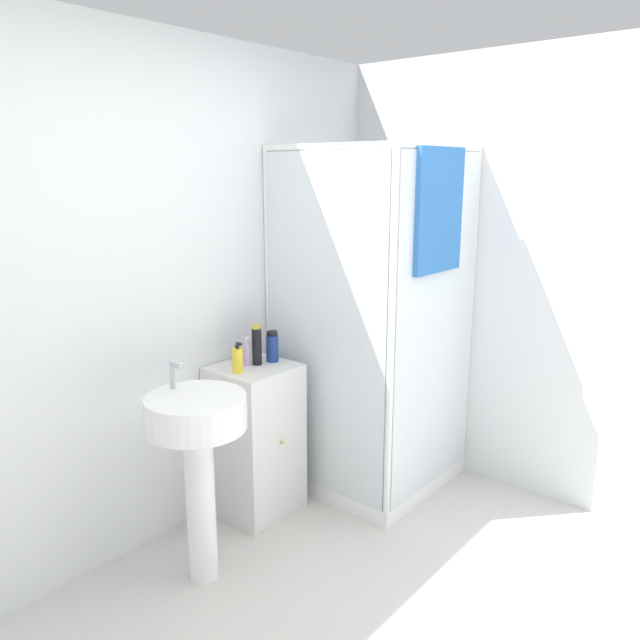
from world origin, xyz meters
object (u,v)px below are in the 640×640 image
at_px(lotion_bottle_white, 246,353).
at_px(soap_dispenser, 238,360).
at_px(shampoo_bottle_tall_black, 257,345).
at_px(shampoo_bottle_blue, 272,347).
at_px(sink, 198,442).

bearing_deg(lotion_bottle_white, soap_dispenser, -154.98).
xyz_separation_m(shampoo_bottle_tall_black, lotion_bottle_white, (-0.05, 0.03, -0.04)).
relative_size(shampoo_bottle_tall_black, shampoo_bottle_blue, 1.30).
bearing_deg(shampoo_bottle_tall_black, shampoo_bottle_blue, -15.25).
relative_size(shampoo_bottle_blue, lotion_bottle_white, 1.07).
distance_m(sink, soap_dispenser, 0.56).
relative_size(soap_dispenser, shampoo_bottle_tall_black, 0.73).
xyz_separation_m(sink, soap_dispenser, (0.46, 0.23, 0.23)).
height_order(soap_dispenser, shampoo_bottle_blue, shampoo_bottle_blue).
bearing_deg(shampoo_bottle_tall_black, lotion_bottle_white, 147.11).
bearing_deg(soap_dispenser, lotion_bottle_white, 25.02).
distance_m(sink, shampoo_bottle_blue, 0.78).
bearing_deg(sink, shampoo_bottle_tall_black, 21.86).
xyz_separation_m(sink, shampoo_bottle_blue, (0.71, 0.22, 0.24)).
height_order(sink, soap_dispenser, sink).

